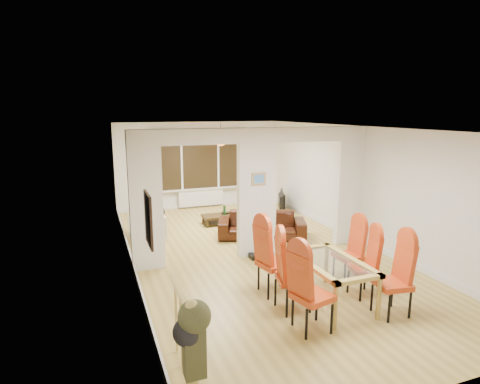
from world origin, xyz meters
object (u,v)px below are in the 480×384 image
dining_chair_lc (275,258)px  sofa (262,225)px  dining_table (330,282)px  television (279,202)px  dining_chair_ra (392,278)px  dining_chair_rb (364,265)px  coffee_table (223,219)px  person (154,196)px  dining_chair_lb (293,273)px  armchair (148,228)px  bowl (225,213)px  bottle (224,210)px  dining_chair_la (313,290)px  dining_chair_rc (348,252)px

dining_chair_lc → sofa: bearing=59.1°
dining_table → television: size_ratio=1.39×
dining_chair_ra → dining_chair_rb: bearing=97.5°
sofa → coffee_table: 1.52m
dining_chair_rb → person: size_ratio=0.56×
dining_chair_lb → dining_chair_ra: bearing=-13.4°
television → dining_chair_ra: bearing=-168.8°
dining_chair_lb → dining_chair_rb: (1.28, 0.02, -0.06)m
dining_table → television: (1.76, 5.43, -0.04)m
dining_chair_lb → dining_chair_ra: dining_chair_lb is taller
dining_chair_lb → dining_chair_lc: 0.60m
armchair → bowl: bearing=100.0°
dining_chair_lb → bowl: 4.90m
dining_chair_ra → bottle: (-0.77, 5.40, -0.19)m
dining_chair_lc → television: size_ratio=1.12×
coffee_table → dining_chair_rb: bearing=-80.3°
dining_table → television: bearing=72.0°
dining_chair_la → dining_chair_lc: 1.20m
dining_chair_lc → dining_chair_rb: bearing=-35.5°
sofa → armchair: size_ratio=2.92×
dining_chair_la → sofa: (0.99, 3.97, -0.28)m
bottle → bowl: (0.06, 0.10, -0.10)m
person → bowl: size_ratio=8.78×
dining_chair_lc → television: (2.42, 4.82, -0.29)m
dining_table → dining_chair_la: 0.92m
dining_chair_rc → dining_chair_rb: bearing=-102.0°
armchair → bowl: armchair is taller
television → bottle: size_ratio=4.04×
dining_chair_la → sofa: dining_chair_la is taller
armchair → person: size_ratio=0.37×
dining_chair_lc → dining_chair_ra: bearing=-55.5°
bottle → dining_chair_ra: bearing=-81.9°
dining_chair_lb → armchair: (-1.59, 3.97, -0.27)m
dining_chair_lc → sofa: size_ratio=0.59×
dining_chair_rb → bottle: (-0.78, 4.74, -0.14)m
dining_chair_lb → sofa: (0.96, 3.37, -0.28)m
dining_chair_lc → armchair: (-1.58, 3.36, -0.28)m
dining_table → dining_chair_lb: (-0.64, 0.01, 0.24)m
sofa → person: person is taller
dining_table → coffee_table: 4.81m
dining_chair_rb → television: bearing=92.8°
dining_chair_rc → television: bearing=77.1°
sofa → dining_chair_la: bearing=-82.0°
bottle → bowl: size_ratio=1.24×
dining_chair_ra → coffee_table: size_ratio=1.06×
dining_chair_lc → coffee_table: size_ratio=1.11×
sofa → television: (1.44, 2.06, 0.01)m
dining_chair_rc → sofa: bearing=97.8°
dining_chair_la → television: 6.50m
dining_table → coffee_table: dining_table is taller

